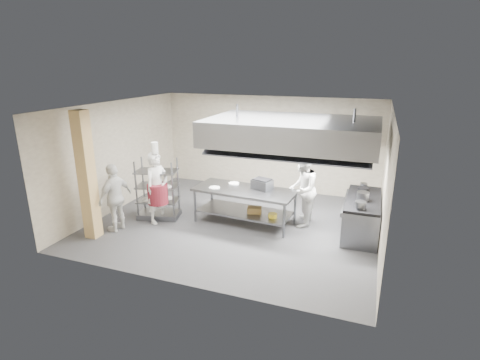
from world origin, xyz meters
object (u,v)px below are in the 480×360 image
(griddle, at_px, (262,184))
(cooking_range, at_px, (362,217))
(pass_rack, at_px, (158,189))
(chef_head, at_px, (157,188))
(chef_plating, at_px, (115,197))
(island, at_px, (245,206))
(stockpot, at_px, (363,196))
(chef_line, at_px, (302,189))

(griddle, bearing_deg, cooking_range, 21.39)
(pass_rack, distance_m, chef_head, 0.32)
(chef_plating, xyz_separation_m, griddle, (3.20, 1.70, 0.18))
(pass_rack, relative_size, cooking_range, 0.80)
(island, relative_size, stockpot, 9.02)
(chef_plating, bearing_deg, stockpot, 115.69)
(griddle, bearing_deg, stockpot, 18.02)
(island, height_order, cooking_range, island)
(chef_head, xyz_separation_m, chef_plating, (-0.70, -0.78, -0.08))
(island, distance_m, chef_head, 2.27)
(cooking_range, relative_size, griddle, 4.24)
(chef_line, bearing_deg, griddle, -83.40)
(island, relative_size, chef_head, 1.39)
(chef_line, bearing_deg, stockpot, 83.41)
(island, height_order, griddle, griddle)
(island, bearing_deg, chef_head, -157.46)
(pass_rack, xyz_separation_m, stockpot, (5.11, 0.71, 0.20))
(chef_line, xyz_separation_m, griddle, (-1.00, -0.15, 0.07))
(griddle, height_order, stockpot, griddle)
(chef_plating, height_order, griddle, chef_plating)
(pass_rack, xyz_separation_m, chef_line, (3.66, 0.82, 0.16))
(island, xyz_separation_m, cooking_range, (2.87, 0.39, -0.04))
(cooking_range, distance_m, chef_line, 1.57)
(chef_plating, bearing_deg, griddle, 126.60)
(pass_rack, height_order, chef_head, chef_head)
(island, bearing_deg, cooking_range, 11.86)
(chef_plating, distance_m, griddle, 3.63)
(griddle, distance_m, stockpot, 2.45)
(island, height_order, stockpot, stockpot)
(pass_rack, height_order, chef_plating, chef_plating)
(cooking_range, height_order, chef_head, chef_head)
(chef_head, xyz_separation_m, chef_line, (3.50, 1.07, 0.03))
(island, bearing_deg, chef_line, 18.79)
(pass_rack, xyz_separation_m, chef_head, (0.16, -0.25, 0.13))
(pass_rack, bearing_deg, cooking_range, -4.75)
(island, distance_m, griddle, 0.73)
(chef_line, relative_size, griddle, 4.06)
(island, height_order, pass_rack, pass_rack)
(island, height_order, chef_plating, chef_plating)
(chef_line, height_order, stockpot, chef_line)
(chef_line, xyz_separation_m, chef_plating, (-4.20, -1.85, -0.11))
(griddle, bearing_deg, chef_line, 25.82)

